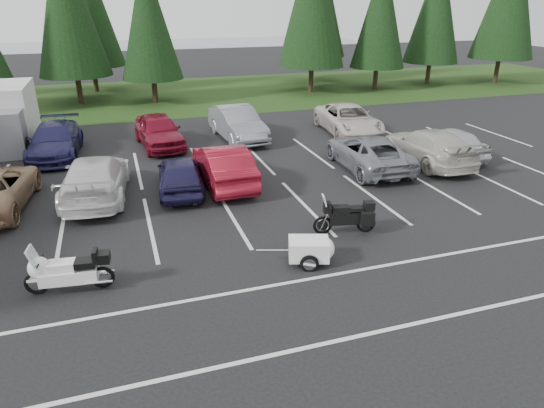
{
  "coord_description": "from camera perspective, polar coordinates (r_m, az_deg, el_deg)",
  "views": [
    {
      "loc": [
        -2.82,
        -13.58,
        6.8
      ],
      "look_at": [
        1.44,
        -0.5,
        0.94
      ],
      "focal_mm": 32.0,
      "sensor_mm": 36.0,
      "label": 1
    }
  ],
  "objects": [
    {
      "name": "car_near_4",
      "position": [
        18.63,
        -10.74,
        3.5
      ],
      "size": [
        2.04,
        4.2,
        1.38
      ],
      "primitive_type": "imported",
      "rotation": [
        0.0,
        0.0,
        3.04
      ],
      "color": "#1D1940",
      "rests_on": "ground"
    },
    {
      "name": "car_near_3",
      "position": [
        18.82,
        -20.05,
        2.95
      ],
      "size": [
        2.71,
        5.54,
        1.55
      ],
      "primitive_type": "imported",
      "rotation": [
        0.0,
        0.0,
        3.04
      ],
      "color": "silver",
      "rests_on": "ground"
    },
    {
      "name": "car_far_3",
      "position": [
        25.44,
        -4.09,
        9.44
      ],
      "size": [
        2.17,
        5.18,
        1.66
      ],
      "primitive_type": "imported",
      "rotation": [
        0.0,
        0.0,
        0.08
      ],
      "color": "gray",
      "rests_on": "ground"
    },
    {
      "name": "conifer_7",
      "position": [
        40.81,
        12.68,
        21.17
      ],
      "size": [
        4.27,
        4.27,
        9.94
      ],
      "color": "#332316",
      "rests_on": "ground"
    },
    {
      "name": "touring_motorcycle",
      "position": [
        13.08,
        -22.91,
        -6.94
      ],
      "size": [
        2.46,
        1.03,
        1.32
      ],
      "primitive_type": null,
      "rotation": [
        0.0,
        0.0,
        -0.13
      ],
      "color": "white",
      "rests_on": "ground"
    },
    {
      "name": "car_near_8",
      "position": [
        23.89,
        20.05,
        6.87
      ],
      "size": [
        1.89,
        4.2,
        1.4
      ],
      "primitive_type": "imported",
      "rotation": [
        0.0,
        0.0,
        3.2
      ],
      "color": "silver",
      "rests_on": "ground"
    },
    {
      "name": "car_near_6",
      "position": [
        21.27,
        11.24,
        6.0
      ],
      "size": [
        2.68,
        5.3,
        1.44
      ],
      "primitive_type": "imported",
      "rotation": [
        0.0,
        0.0,
        3.08
      ],
      "color": "gray",
      "rests_on": "ground"
    },
    {
      "name": "conifer_8",
      "position": [
        44.45,
        18.77,
        21.15
      ],
      "size": [
        4.53,
        4.53,
        10.56
      ],
      "color": "#332316",
      "rests_on": "ground"
    },
    {
      "name": "car_near_5",
      "position": [
        19.09,
        -5.75,
        4.59
      ],
      "size": [
        1.72,
        4.79,
        1.57
      ],
      "primitive_type": "imported",
      "rotation": [
        0.0,
        0.0,
        3.15
      ],
      "color": "maroon",
      "rests_on": "ground"
    },
    {
      "name": "lake_water",
      "position": [
        69.25,
        -12.88,
        16.9
      ],
      "size": [
        70.0,
        50.0,
        0.02
      ],
      "primitive_type": "cube",
      "color": "slate",
      "rests_on": "ground"
    },
    {
      "name": "conifer_4",
      "position": [
        36.55,
        -23.08,
        20.97
      ],
      "size": [
        4.8,
        4.8,
        11.17
      ],
      "color": "#332316",
      "rests_on": "ground"
    },
    {
      "name": "car_far_2",
      "position": [
        24.69,
        -13.18,
        8.4
      ],
      "size": [
        2.36,
        4.86,
        1.6
      ],
      "primitive_type": "imported",
      "rotation": [
        0.0,
        0.0,
        0.1
      ],
      "color": "maroon",
      "rests_on": "ground"
    },
    {
      "name": "car_far_4",
      "position": [
        26.92,
        8.98,
        9.8
      ],
      "size": [
        2.96,
        5.59,
        1.5
      ],
      "primitive_type": "imported",
      "rotation": [
        0.0,
        0.0,
        -0.09
      ],
      "color": "beige",
      "rests_on": "ground"
    },
    {
      "name": "car_near_7",
      "position": [
        22.64,
        17.85,
        6.49
      ],
      "size": [
        2.21,
        5.3,
        1.53
      ],
      "primitive_type": "imported",
      "rotation": [
        0.0,
        0.0,
        3.13
      ],
      "color": "beige",
      "rests_on": "ground"
    },
    {
      "name": "stall_markings",
      "position": [
        17.23,
        -7.15,
        -0.35
      ],
      "size": [
        32.0,
        16.0,
        0.01
      ],
      "primitive_type": "cube",
      "color": "silver",
      "rests_on": "ground"
    },
    {
      "name": "box_truck",
      "position": [
        27.12,
        -29.03,
        8.83
      ],
      "size": [
        2.4,
        5.6,
        2.9
      ],
      "primitive_type": null,
      "color": "silver",
      "rests_on": "ground"
    },
    {
      "name": "cargo_trailer",
      "position": [
        13.45,
        4.32,
        -5.58
      ],
      "size": [
        1.8,
        1.35,
        0.74
      ],
      "primitive_type": null,
      "rotation": [
        0.0,
        0.0,
        -0.32
      ],
      "color": "white",
      "rests_on": "ground"
    },
    {
      "name": "ground",
      "position": [
        15.45,
        -5.68,
        -3.17
      ],
      "size": [
        120.0,
        120.0,
        0.0
      ],
      "primitive_type": "plane",
      "color": "black",
      "rests_on": "ground"
    },
    {
      "name": "car_far_1",
      "position": [
        24.65,
        -24.18,
        6.82
      ],
      "size": [
        2.39,
        5.27,
        1.5
      ],
      "primitive_type": "imported",
      "rotation": [
        0.0,
        0.0,
        -0.06
      ],
      "color": "#1F1D49",
      "rests_on": "ground"
    },
    {
      "name": "grass_strip",
      "position": [
        38.3,
        -13.86,
        12.2
      ],
      "size": [
        80.0,
        16.0,
        0.01
      ],
      "primitive_type": "cube",
      "color": "#1C3711",
      "rests_on": "ground"
    },
    {
      "name": "conifer_5",
      "position": [
        35.31,
        -14.39,
        20.51
      ],
      "size": [
        4.14,
        4.14,
        9.63
      ],
      "color": "#332316",
      "rests_on": "ground"
    },
    {
      "name": "adventure_motorcycle",
      "position": [
        15.13,
        8.6,
        -1.12
      ],
      "size": [
        2.31,
        1.19,
        1.34
      ],
      "primitive_type": null,
      "rotation": [
        0.0,
        0.0,
        -0.2
      ],
      "color": "black",
      "rests_on": "ground"
    }
  ]
}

